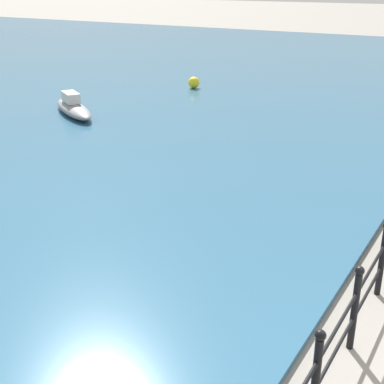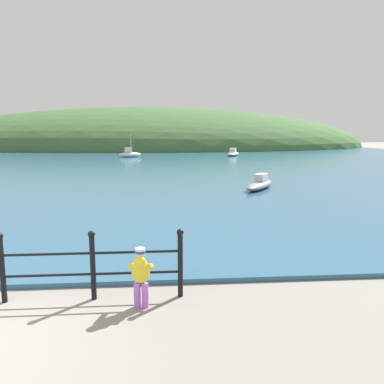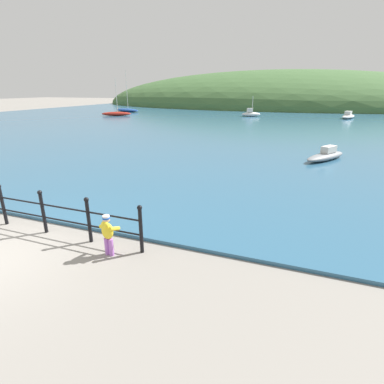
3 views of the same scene
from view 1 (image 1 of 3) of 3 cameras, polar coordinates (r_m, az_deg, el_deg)
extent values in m
cylinder|color=black|center=(6.06, 13.02, -19.20)|extent=(0.09, 0.09, 1.10)
sphere|color=black|center=(5.70, 13.54, -14.64)|extent=(0.12, 0.12, 0.12)
cylinder|color=black|center=(7.23, 16.92, -12.14)|extent=(0.09, 0.09, 1.10)
sphere|color=black|center=(6.92, 17.46, -8.02)|extent=(0.12, 0.12, 0.12)
cylinder|color=black|center=(8.49, 19.57, -7.07)|extent=(0.09, 0.09, 1.10)
cylinder|color=black|center=(7.08, 17.16, -10.32)|extent=(5.94, 0.04, 0.04)
cylinder|color=black|center=(7.28, 16.83, -12.79)|extent=(5.94, 0.04, 0.04)
ellipsoid|color=gray|center=(18.98, -12.52, 8.64)|extent=(2.37, 3.16, 0.38)
cube|color=silver|center=(19.14, -12.80, 9.83)|extent=(0.84, 1.00, 0.34)
sphere|color=yellow|center=(23.13, 0.20, 11.60)|extent=(0.48, 0.48, 0.48)
camera|label=2|loc=(10.10, 59.77, 1.49)|focal=35.00mm
camera|label=3|loc=(13.00, 51.43, 10.55)|focal=28.00mm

